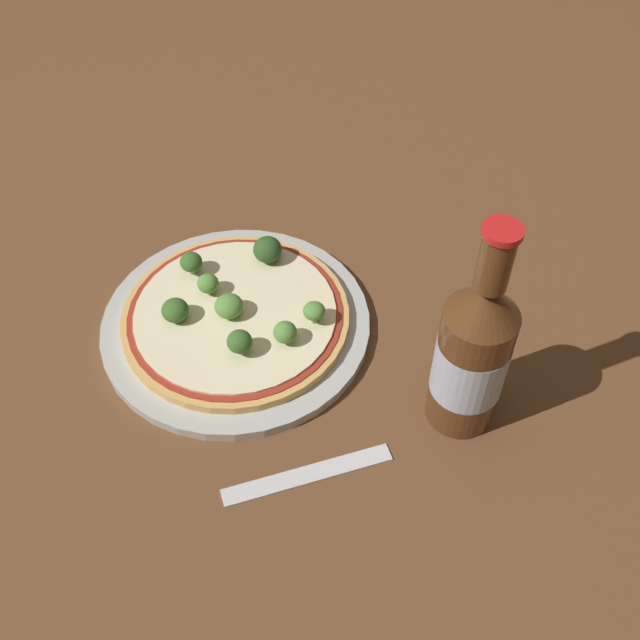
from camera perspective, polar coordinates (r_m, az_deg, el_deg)
The scene contains 13 objects.
ground_plane at distance 0.82m, azimuth -5.56°, elevation -0.13°, with size 3.00×3.00×0.00m, color brown.
plate at distance 0.81m, azimuth -6.50°, elevation -0.20°, with size 0.29×0.29×0.01m.
pizza at distance 0.80m, azimuth -6.53°, elevation 0.41°, with size 0.24×0.24×0.01m.
broccoli_floret_0 at distance 0.75m, azimuth -2.67°, elevation -0.95°, with size 0.02×0.02×0.03m.
broccoli_floret_1 at distance 0.81m, azimuth -8.53°, elevation 2.76°, with size 0.02×0.02×0.02m.
broccoli_floret_2 at distance 0.75m, azimuth -6.15°, elevation -1.66°, with size 0.03×0.03×0.03m.
broccoli_floret_3 at distance 0.83m, azimuth -9.79°, elevation 4.36°, with size 0.02×0.02×0.03m.
broccoli_floret_4 at distance 0.79m, azimuth -10.97°, elevation 0.73°, with size 0.03×0.03×0.03m.
broccoli_floret_5 at distance 0.77m, azimuth -0.45°, elevation 0.67°, with size 0.02×0.02×0.03m.
broccoli_floret_6 at distance 0.84m, azimuth -4.02°, elevation 5.37°, with size 0.03×0.03×0.03m.
broccoli_floret_7 at distance 0.79m, azimuth -7.04°, elevation 1.15°, with size 0.03×0.03×0.02m.
beer_bottle at distance 0.68m, azimuth 11.54°, elevation -2.52°, with size 0.07×0.07×0.24m.
fork at distance 0.71m, azimuth -0.95°, elevation -11.66°, with size 0.07×0.16×0.00m.
Camera 1 is at (0.47, -0.26, 0.62)m, focal length 42.00 mm.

